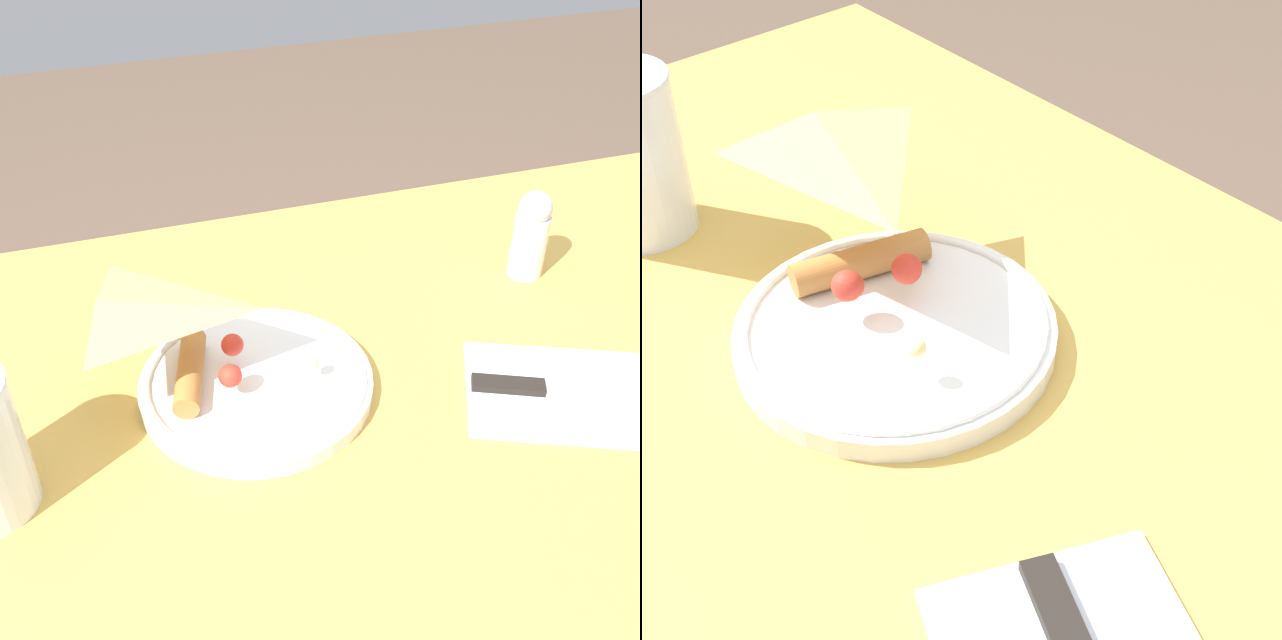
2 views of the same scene
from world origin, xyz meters
TOP-DOWN VIEW (x-y plane):
  - dining_table at (0.00, 0.00)m, footprint 1.30×0.70m
  - plate_pizza at (-0.16, 0.03)m, footprint 0.22×0.22m

SIDE VIEW (x-z plane):
  - dining_table at x=0.00m, z-range 0.26..1.00m
  - plate_pizza at x=-0.16m, z-range 0.73..0.78m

